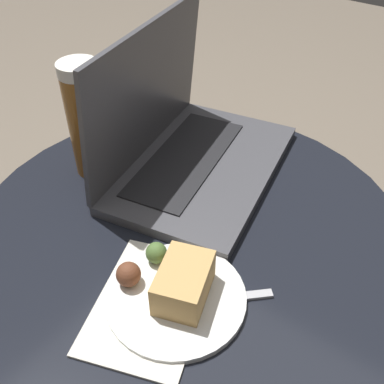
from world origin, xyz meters
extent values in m
cylinder|color=black|center=(0.00, 0.00, 0.28)|extent=(0.07, 0.07, 0.53)
cylinder|color=black|center=(0.00, 0.00, 0.55)|extent=(0.69, 0.69, 0.02)
cube|color=silver|center=(-0.15, -0.05, 0.56)|extent=(0.23, 0.20, 0.00)
cube|color=#47474C|center=(0.13, 0.06, 0.57)|extent=(0.40, 0.30, 0.02)
cube|color=black|center=(0.12, 0.09, 0.58)|extent=(0.30, 0.17, 0.00)
cube|color=#47474C|center=(0.11, 0.16, 0.69)|extent=(0.36, 0.10, 0.24)
cube|color=silver|center=(0.11, 0.16, 0.69)|extent=(0.33, 0.09, 0.21)
cylinder|color=brown|center=(0.02, 0.22, 0.65)|extent=(0.06, 0.06, 0.18)
cylinder|color=white|center=(0.02, 0.22, 0.75)|extent=(0.07, 0.07, 0.02)
cylinder|color=silver|center=(-0.12, -0.07, 0.56)|extent=(0.19, 0.19, 0.01)
cube|color=tan|center=(-0.12, -0.08, 0.59)|extent=(0.10, 0.09, 0.05)
sphere|color=brown|center=(-0.14, -0.01, 0.58)|extent=(0.03, 0.03, 0.03)
sphere|color=#4C6B33|center=(-0.09, -0.01, 0.58)|extent=(0.03, 0.03, 0.03)
cube|color=#B2B2B7|center=(-0.08, -0.13, 0.56)|extent=(0.09, 0.09, 0.00)
cube|color=#B2B2B7|center=(-0.14, -0.07, 0.56)|extent=(0.05, 0.05, 0.00)
camera|label=1|loc=(-0.40, -0.30, 1.06)|focal=42.00mm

